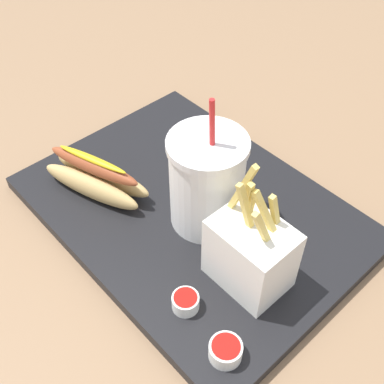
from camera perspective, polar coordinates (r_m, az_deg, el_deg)
name	(u,v)px	position (r m, az deg, el deg)	size (l,w,h in m)	color
ground_plane	(192,219)	(0.73, 0.00, -3.25)	(2.40, 2.40, 0.02)	#8C6B4C
food_tray	(192,211)	(0.72, 0.00, -2.21)	(0.48, 0.35, 0.02)	black
soda_cup	(208,181)	(0.65, 1.88, 1.28)	(0.11, 0.11, 0.21)	white
fries_basket	(250,253)	(0.60, 6.90, -7.12)	(0.10, 0.07, 0.18)	white
hot_dog_1	(96,177)	(0.73, -11.26, 1.71)	(0.18, 0.10, 0.07)	tan
ketchup_cup_1	(185,301)	(0.60, -0.77, -12.75)	(0.03, 0.03, 0.02)	white
ketchup_cup_2	(226,350)	(0.57, 3.97, -18.08)	(0.04, 0.04, 0.02)	white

